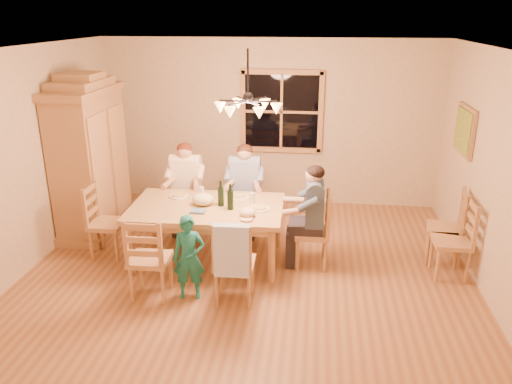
# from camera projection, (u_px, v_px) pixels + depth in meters

# --- Properties ---
(floor) EXTENTS (5.50, 5.50, 0.00)m
(floor) POSITION_uv_depth(u_px,v_px,m) (249.00, 270.00, 6.31)
(floor) COLOR brown
(floor) RESTS_ON ground
(ceiling) EXTENTS (5.50, 5.00, 0.02)m
(ceiling) POSITION_uv_depth(u_px,v_px,m) (248.00, 48.00, 5.39)
(ceiling) COLOR white
(ceiling) RESTS_ON wall_back
(wall_back) EXTENTS (5.50, 0.02, 2.70)m
(wall_back) POSITION_uv_depth(u_px,v_px,m) (269.00, 123.00, 8.18)
(wall_back) COLOR tan
(wall_back) RESTS_ON floor
(wall_left) EXTENTS (0.02, 5.00, 2.70)m
(wall_left) POSITION_uv_depth(u_px,v_px,m) (28.00, 160.00, 6.16)
(wall_left) COLOR tan
(wall_left) RESTS_ON floor
(wall_right) EXTENTS (0.02, 5.00, 2.70)m
(wall_right) POSITION_uv_depth(u_px,v_px,m) (494.00, 177.00, 5.53)
(wall_right) COLOR tan
(wall_right) RESTS_ON floor
(window) EXTENTS (1.30, 0.06, 1.30)m
(window) POSITION_uv_depth(u_px,v_px,m) (282.00, 112.00, 8.06)
(window) COLOR black
(window) RESTS_ON wall_back
(painting) EXTENTS (0.06, 0.78, 0.64)m
(painting) POSITION_uv_depth(u_px,v_px,m) (465.00, 130.00, 6.57)
(painting) COLOR #9F7445
(painting) RESTS_ON wall_right
(chandelier) EXTENTS (0.77, 0.68, 0.71)m
(chandelier) POSITION_uv_depth(u_px,v_px,m) (248.00, 106.00, 5.60)
(chandelier) COLOR black
(chandelier) RESTS_ON ceiling
(armoire) EXTENTS (0.66, 1.40, 2.30)m
(armoire) POSITION_uv_depth(u_px,v_px,m) (90.00, 161.00, 7.13)
(armoire) COLOR #9F7445
(armoire) RESTS_ON floor
(dining_table) EXTENTS (1.95, 1.22, 0.76)m
(dining_table) POSITION_uv_depth(u_px,v_px,m) (207.00, 213.00, 6.34)
(dining_table) COLOR #AA7F4B
(dining_table) RESTS_ON floor
(chair_far_left) EXTENTS (0.45, 0.43, 0.99)m
(chair_far_left) POSITION_uv_depth(u_px,v_px,m) (188.00, 211.00, 7.35)
(chair_far_left) COLOR tan
(chair_far_left) RESTS_ON floor
(chair_far_right) EXTENTS (0.45, 0.43, 0.99)m
(chair_far_right) POSITION_uv_depth(u_px,v_px,m) (245.00, 213.00, 7.27)
(chair_far_right) COLOR tan
(chair_far_right) RESTS_ON floor
(chair_near_left) EXTENTS (0.45, 0.43, 0.99)m
(chair_near_left) POSITION_uv_depth(u_px,v_px,m) (151.00, 271.00, 5.65)
(chair_near_left) COLOR tan
(chair_near_left) RESTS_ON floor
(chair_near_right) EXTENTS (0.45, 0.43, 0.99)m
(chair_near_right) POSITION_uv_depth(u_px,v_px,m) (235.00, 275.00, 5.56)
(chair_near_right) COLOR tan
(chair_near_right) RESTS_ON floor
(chair_end_left) EXTENTS (0.43, 0.45, 0.99)m
(chair_end_left) POSITION_uv_depth(u_px,v_px,m) (108.00, 234.00, 6.59)
(chair_end_left) COLOR tan
(chair_end_left) RESTS_ON floor
(chair_end_right) EXTENTS (0.43, 0.45, 0.99)m
(chair_end_right) POSITION_uv_depth(u_px,v_px,m) (311.00, 243.00, 6.33)
(chair_end_right) COLOR tan
(chair_end_right) RESTS_ON floor
(adult_woman) EXTENTS (0.40, 0.43, 0.87)m
(adult_woman) POSITION_uv_depth(u_px,v_px,m) (186.00, 176.00, 7.17)
(adult_woman) COLOR #F6E6BE
(adult_woman) RESTS_ON floor
(adult_plaid_man) EXTENTS (0.40, 0.43, 0.87)m
(adult_plaid_man) POSITION_uv_depth(u_px,v_px,m) (245.00, 178.00, 7.09)
(adult_plaid_man) COLOR #335A8C
(adult_plaid_man) RESTS_ON floor
(adult_slate_man) EXTENTS (0.43, 0.40, 0.87)m
(adult_slate_man) POSITION_uv_depth(u_px,v_px,m) (313.00, 204.00, 6.15)
(adult_slate_man) COLOR #3F5365
(adult_slate_man) RESTS_ON floor
(towel) EXTENTS (0.38, 0.11, 0.58)m
(towel) POSITION_uv_depth(u_px,v_px,m) (232.00, 251.00, 5.25)
(towel) COLOR #B1CDF0
(towel) RESTS_ON chair_near_right
(wine_bottle_a) EXTENTS (0.08, 0.08, 0.33)m
(wine_bottle_a) POSITION_uv_depth(u_px,v_px,m) (221.00, 193.00, 6.26)
(wine_bottle_a) COLOR black
(wine_bottle_a) RESTS_ON dining_table
(wine_bottle_b) EXTENTS (0.08, 0.08, 0.33)m
(wine_bottle_b) POSITION_uv_depth(u_px,v_px,m) (230.00, 197.00, 6.14)
(wine_bottle_b) COLOR black
(wine_bottle_b) RESTS_ON dining_table
(plate_woman) EXTENTS (0.26, 0.26, 0.02)m
(plate_woman) POSITION_uv_depth(u_px,v_px,m) (179.00, 196.00, 6.62)
(plate_woman) COLOR white
(plate_woman) RESTS_ON dining_table
(plate_plaid) EXTENTS (0.26, 0.26, 0.02)m
(plate_plaid) POSITION_uv_depth(u_px,v_px,m) (240.00, 197.00, 6.58)
(plate_plaid) COLOR white
(plate_plaid) RESTS_ON dining_table
(plate_slate) EXTENTS (0.26, 0.26, 0.02)m
(plate_slate) POSITION_uv_depth(u_px,v_px,m) (260.00, 209.00, 6.19)
(plate_slate) COLOR white
(plate_slate) RESTS_ON dining_table
(wine_glass_a) EXTENTS (0.06, 0.06, 0.14)m
(wine_glass_a) POSITION_uv_depth(u_px,v_px,m) (202.00, 192.00, 6.59)
(wine_glass_a) COLOR silver
(wine_glass_a) RESTS_ON dining_table
(wine_glass_b) EXTENTS (0.06, 0.06, 0.14)m
(wine_glass_b) POSITION_uv_depth(u_px,v_px,m) (252.00, 198.00, 6.36)
(wine_glass_b) COLOR silver
(wine_glass_b) RESTS_ON dining_table
(cap) EXTENTS (0.20, 0.20, 0.11)m
(cap) POSITION_uv_depth(u_px,v_px,m) (248.00, 212.00, 5.96)
(cap) COLOR #D2B58C
(cap) RESTS_ON dining_table
(napkin) EXTENTS (0.18, 0.14, 0.03)m
(napkin) POSITION_uv_depth(u_px,v_px,m) (198.00, 211.00, 6.09)
(napkin) COLOR slate
(napkin) RESTS_ON dining_table
(cloth_bundle) EXTENTS (0.28, 0.22, 0.15)m
(cloth_bundle) POSITION_uv_depth(u_px,v_px,m) (203.00, 199.00, 6.30)
(cloth_bundle) COLOR beige
(cloth_bundle) RESTS_ON dining_table
(child) EXTENTS (0.39, 0.28, 0.99)m
(child) POSITION_uv_depth(u_px,v_px,m) (189.00, 258.00, 5.55)
(child) COLOR #1A756F
(child) RESTS_ON floor
(chair_spare_front) EXTENTS (0.42, 0.44, 0.99)m
(chair_spare_front) POSITION_uv_depth(u_px,v_px,m) (450.00, 253.00, 6.08)
(chair_spare_front) COLOR tan
(chair_spare_front) RESTS_ON floor
(chair_spare_back) EXTENTS (0.50, 0.51, 0.99)m
(chair_spare_back) POSITION_uv_depth(u_px,v_px,m) (442.00, 239.00, 6.44)
(chair_spare_back) COLOR tan
(chair_spare_back) RESTS_ON floor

